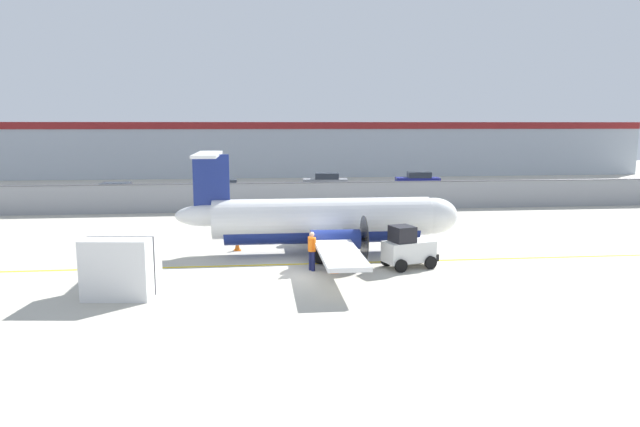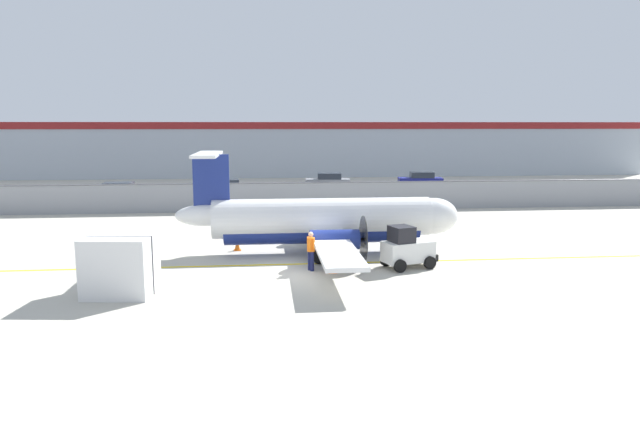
% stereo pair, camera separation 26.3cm
% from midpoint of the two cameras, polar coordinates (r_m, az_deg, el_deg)
% --- Properties ---
extents(ground_plane, '(140.00, 140.00, 0.01)m').
position_cam_midpoint_polar(ground_plane, '(25.87, -1.74, -5.06)').
color(ground_plane, '#B7B2A3').
extents(perimeter_fence, '(98.00, 0.10, 2.10)m').
position_cam_midpoint_polar(perimeter_fence, '(41.40, -3.27, 1.78)').
color(perimeter_fence, gray).
rests_on(perimeter_fence, ground).
extents(parking_lot_strip, '(98.00, 17.00, 0.12)m').
position_cam_midpoint_polar(parking_lot_strip, '(52.94, -3.79, 2.18)').
color(parking_lot_strip, '#38383A').
rests_on(parking_lot_strip, ground).
extents(background_building, '(91.00, 8.10, 6.50)m').
position_cam_midpoint_polar(background_building, '(71.12, -4.32, 6.48)').
color(background_building, '#A8B2BC').
rests_on(background_building, ground).
extents(commuter_airplane, '(13.81, 16.01, 4.92)m').
position_cam_midpoint_polar(commuter_airplane, '(27.79, 0.97, -0.71)').
color(commuter_airplane, white).
rests_on(commuter_airplane, ground).
extents(baggage_tug, '(2.55, 1.93, 1.88)m').
position_cam_midpoint_polar(baggage_tug, '(25.34, 9.00, -3.49)').
color(baggage_tug, silver).
rests_on(baggage_tug, ground).
extents(ground_crew_worker, '(0.46, 0.52, 1.70)m').
position_cam_midpoint_polar(ground_crew_worker, '(24.52, -0.61, -3.56)').
color(ground_crew_worker, '#191E4C').
rests_on(ground_crew_worker, ground).
extents(cargo_container, '(2.62, 2.27, 2.20)m').
position_cam_midpoint_polar(cargo_container, '(22.30, -19.02, -4.93)').
color(cargo_container, silver).
rests_on(cargo_container, ground).
extents(traffic_cone_near_left, '(0.36, 0.36, 0.64)m').
position_cam_midpoint_polar(traffic_cone_near_left, '(28.82, -8.01, -3.06)').
color(traffic_cone_near_left, orange).
rests_on(traffic_cone_near_left, ground).
extents(traffic_cone_near_right, '(0.36, 0.36, 0.64)m').
position_cam_midpoint_polar(traffic_cone_near_right, '(24.32, 1.59, -5.22)').
color(traffic_cone_near_right, orange).
rests_on(traffic_cone_near_right, ground).
extents(parked_car_0, '(4.22, 2.04, 1.58)m').
position_cam_midpoint_polar(parked_car_0, '(47.84, -19.20, 1.99)').
color(parked_car_0, red).
rests_on(parked_car_0, parking_lot_strip).
extents(parked_car_1, '(4.34, 2.31, 1.58)m').
position_cam_midpoint_polar(parked_car_1, '(48.40, -9.41, 2.44)').
color(parked_car_1, black).
rests_on(parked_car_1, parking_lot_strip).
extents(parked_car_2, '(4.33, 2.28, 1.58)m').
position_cam_midpoint_polar(parked_car_2, '(54.06, 0.95, 3.23)').
color(parked_car_2, gray).
rests_on(parked_car_2, parking_lot_strip).
extents(parked_car_3, '(4.37, 2.38, 1.58)m').
position_cam_midpoint_polar(parked_car_3, '(56.14, 10.16, 3.30)').
color(parked_car_3, navy).
rests_on(parked_car_3, parking_lot_strip).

